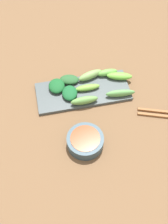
# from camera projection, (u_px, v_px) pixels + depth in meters

# --- Properties ---
(tabletop) EXTENTS (2.10, 2.10, 0.02)m
(tabletop) POSITION_uv_depth(u_px,v_px,m) (79.00, 112.00, 0.99)
(tabletop) COLOR brown
(tabletop) RESTS_ON ground
(sauce_bowl) EXTENTS (0.11, 0.11, 0.04)m
(sauce_bowl) POSITION_uv_depth(u_px,v_px,m) (85.00, 141.00, 0.90)
(sauce_bowl) COLOR #324B58
(sauce_bowl) RESTS_ON tabletop
(serving_plate) EXTENTS (0.13, 0.32, 0.01)m
(serving_plate) POSITION_uv_depth(u_px,v_px,m) (83.00, 92.00, 1.02)
(serving_plate) COLOR #444F52
(serving_plate) RESTS_ON tabletop
(broccoli_leafy_0) EXTENTS (0.07, 0.06, 0.02)m
(broccoli_leafy_0) POSITION_uv_depth(u_px,v_px,m) (57.00, 86.00, 1.01)
(broccoli_leafy_0) COLOR #185A29
(broccoli_leafy_0) RESTS_ON serving_plate
(broccoli_stalk_1) EXTENTS (0.05, 0.09, 0.02)m
(broccoli_stalk_1) POSITION_uv_depth(u_px,v_px,m) (119.00, 76.00, 1.04)
(broccoli_stalk_1) COLOR #6CBA3E
(broccoli_stalk_1) RESTS_ON serving_plate
(broccoli_leafy_2) EXTENTS (0.07, 0.06, 0.02)m
(broccoli_leafy_2) POSITION_uv_depth(u_px,v_px,m) (70.00, 93.00, 1.00)
(broccoli_leafy_2) COLOR #175A2D
(broccoli_leafy_2) RESTS_ON serving_plate
(broccoli_stalk_3) EXTENTS (0.02, 0.09, 0.02)m
(broccoli_stalk_3) POSITION_uv_depth(u_px,v_px,m) (87.00, 88.00, 1.01)
(broccoli_stalk_3) COLOR #6FA53D
(broccoli_stalk_3) RESTS_ON serving_plate
(broccoli_stalk_4) EXTENTS (0.03, 0.09, 0.03)m
(broccoli_stalk_4) POSITION_uv_depth(u_px,v_px,m) (84.00, 100.00, 0.98)
(broccoli_stalk_4) COLOR #659F4D
(broccoli_stalk_4) RESTS_ON serving_plate
(broccoli_stalk_5) EXTENTS (0.05, 0.10, 0.03)m
(broccoli_stalk_5) POSITION_uv_depth(u_px,v_px,m) (90.00, 75.00, 1.04)
(broccoli_stalk_5) COLOR #77A157
(broccoli_stalk_5) RESTS_ON serving_plate
(broccoli_leafy_6) EXTENTS (0.06, 0.07, 0.02)m
(broccoli_leafy_6) POSITION_uv_depth(u_px,v_px,m) (69.00, 80.00, 1.03)
(broccoli_leafy_6) COLOR #285C2E
(broccoli_leafy_6) RESTS_ON serving_plate
(broccoli_stalk_7) EXTENTS (0.03, 0.10, 0.03)m
(broccoli_stalk_7) POSITION_uv_depth(u_px,v_px,m) (120.00, 93.00, 0.99)
(broccoli_stalk_7) COLOR #60A555
(broccoli_stalk_7) RESTS_ON serving_plate
(broccoli_stalk_8) EXTENTS (0.03, 0.07, 0.02)m
(broccoli_stalk_8) POSITION_uv_depth(u_px,v_px,m) (107.00, 73.00, 1.05)
(broccoli_stalk_8) COLOR #65AE47
(broccoli_stalk_8) RESTS_ON serving_plate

